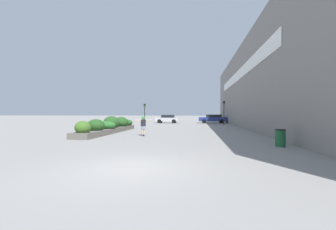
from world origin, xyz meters
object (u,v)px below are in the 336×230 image
(skateboard, at_px, (143,135))
(trash_bin, at_px, (280,138))
(skateboarder, at_px, (143,123))
(traffic_light_left, at_px, (145,110))
(car_leftmost, at_px, (213,118))
(traffic_light_right, at_px, (224,109))
(car_center_left, at_px, (167,119))

(skateboard, relative_size, trash_bin, 0.75)
(skateboarder, height_order, traffic_light_left, traffic_light_left)
(skateboarder, bearing_deg, car_leftmost, 54.05)
(skateboarder, height_order, trash_bin, skateboarder)
(traffic_light_right, bearing_deg, skateboard, -116.23)
(skateboarder, bearing_deg, trash_bin, -47.70)
(traffic_light_left, relative_size, traffic_light_right, 0.90)
(car_center_left, xyz_separation_m, traffic_light_left, (-2.59, -6.47, 1.40))
(trash_bin, relative_size, car_leftmost, 0.19)
(skateboard, xyz_separation_m, traffic_light_right, (7.93, 16.11, 2.31))
(trash_bin, bearing_deg, car_leftmost, 93.23)
(skateboarder, xyz_separation_m, trash_bin, (8.40, -4.52, -0.50))
(skateboarder, height_order, car_center_left, skateboarder)
(skateboard, distance_m, car_center_left, 22.45)
(skateboard, height_order, traffic_light_left, traffic_light_left)
(skateboard, xyz_separation_m, car_leftmost, (6.85, 23.05, 0.75))
(car_center_left, bearing_deg, traffic_light_left, 158.20)
(skateboarder, distance_m, traffic_light_left, 16.40)
(skateboard, xyz_separation_m, car_center_left, (-1.08, 22.41, 0.70))
(trash_bin, bearing_deg, traffic_light_left, 120.54)
(trash_bin, height_order, traffic_light_left, traffic_light_left)
(skateboarder, distance_m, traffic_light_right, 18.01)
(skateboard, height_order, trash_bin, trash_bin)
(car_center_left, relative_size, traffic_light_left, 1.30)
(car_center_left, relative_size, traffic_light_right, 1.17)
(car_leftmost, bearing_deg, skateboard, 163.46)
(traffic_light_left, bearing_deg, car_leftmost, 34.06)
(skateboard, height_order, car_leftmost, car_leftmost)
(skateboard, height_order, traffic_light_right, traffic_light_right)
(skateboarder, distance_m, trash_bin, 9.55)
(skateboarder, height_order, traffic_light_right, traffic_light_right)
(trash_bin, height_order, traffic_light_right, traffic_light_right)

